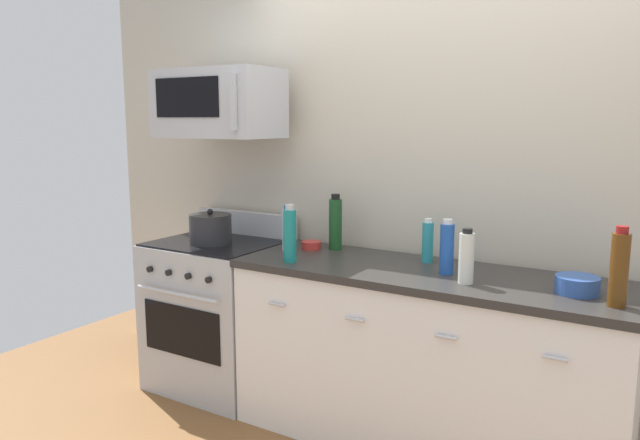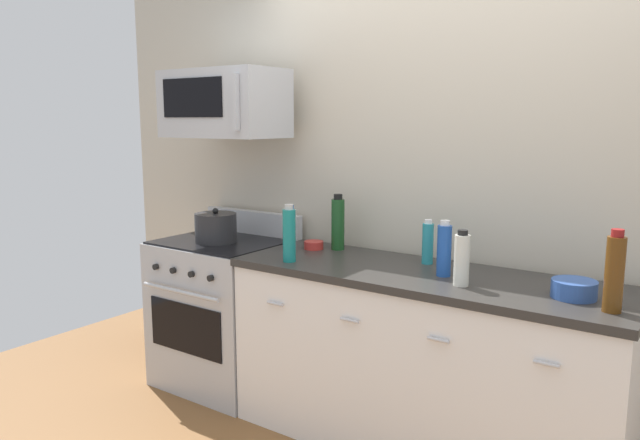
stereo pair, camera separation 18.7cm
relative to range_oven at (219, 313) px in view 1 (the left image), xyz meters
The scene contains 14 objects.
back_wall 1.67m from the range_oven, 16.68° to the left, with size 5.05×0.10×2.70m, color beige.
counter_unit 1.36m from the range_oven, ahead, with size 1.96×0.66×0.92m.
range_oven is the anchor object (origin of this frame).
microwave 1.28m from the range_oven, 89.71° to the left, with size 0.74×0.44×0.40m.
bottle_wine_amber 2.31m from the range_oven, ahead, with size 0.07×0.07×0.33m.
bottle_soda_blue 1.57m from the range_oven, ahead, with size 0.07×0.07×0.27m.
bottle_dish_soap 1.42m from the range_oven, ahead, with size 0.06×0.06×0.23m.
bottle_vinegar_white 1.70m from the range_oven, ahead, with size 0.07×0.07×0.25m.
bottle_water_clear 0.77m from the range_oven, ahead, with size 0.07×0.07×0.26m.
bottle_wine_green 0.96m from the range_oven, 15.19° to the left, with size 0.08×0.08×0.32m.
bottle_sparkling_teal 0.92m from the range_oven, 16.39° to the right, with size 0.07×0.07×0.30m.
bowl_blue_mixing 2.11m from the range_oven, ahead, with size 0.18×0.18×0.08m.
bowl_red_small 0.78m from the range_oven, 11.99° to the left, with size 0.11×0.11×0.05m.
stockpot 0.54m from the range_oven, 90.00° to the right, with size 0.25×0.25×0.21m.
Camera 1 is at (1.07, -2.74, 1.66)m, focal length 33.91 mm.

